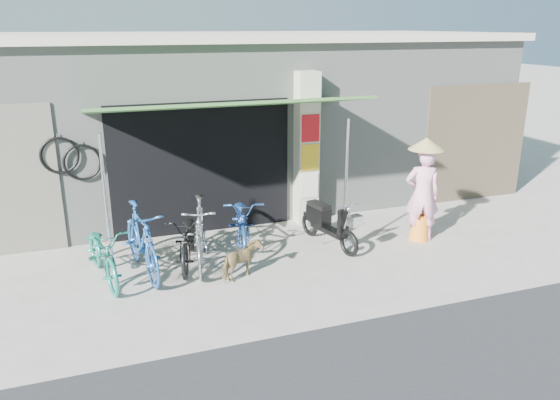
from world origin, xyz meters
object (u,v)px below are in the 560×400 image
object	(u,v)px
bike_teal	(103,253)
bike_blue	(142,240)
street_dog	(242,261)
bike_silver	(200,233)
bike_black	(189,238)
bike_navy	(243,222)
moped	(327,223)
nun	(423,191)

from	to	relation	value
bike_teal	bike_blue	size ratio (longest dim) A/B	0.94
bike_teal	street_dog	world-z (taller)	bike_teal
bike_teal	bike_silver	distance (m)	1.54
bike_blue	street_dog	bearing A→B (deg)	-34.54
bike_black	bike_navy	bearing A→B (deg)	34.38
street_dog	bike_navy	bearing A→B (deg)	-46.24
bike_blue	bike_silver	distance (m)	0.94
bike_black	bike_blue	bearing A→B (deg)	-155.34
bike_teal	bike_blue	distance (m)	0.61
bike_navy	moped	world-z (taller)	bike_navy
bike_blue	street_dog	world-z (taller)	bike_blue
moped	bike_silver	bearing A→B (deg)	169.14
bike_teal	moped	size ratio (longest dim) A/B	1.12
bike_teal	bike_black	world-z (taller)	bike_teal
bike_black	bike_silver	xyz separation A→B (m)	(0.17, -0.10, 0.10)
bike_blue	street_dog	xyz separation A→B (m)	(1.45, -0.71, -0.27)
bike_black	nun	size ratio (longest dim) A/B	0.90
bike_teal	nun	bearing A→B (deg)	-11.99
bike_silver	street_dog	distance (m)	0.92
bike_black	street_dog	size ratio (longest dim) A/B	2.42
bike_navy	moped	distance (m)	1.53
moped	nun	distance (m)	1.84
nun	street_dog	bearing A→B (deg)	29.80
bike_silver	nun	distance (m)	4.10
bike_teal	bike_black	size ratio (longest dim) A/B	1.02
bike_teal	bike_blue	xyz separation A→B (m)	(0.60, 0.06, 0.10)
nun	moped	bearing A→B (deg)	11.00
nun	bike_silver	bearing A→B (deg)	18.58
bike_teal	bike_navy	bearing A→B (deg)	2.10
moped	bike_blue	bearing A→B (deg)	168.75
bike_silver	nun	bearing A→B (deg)	9.38
bike_silver	street_dog	world-z (taller)	bike_silver
bike_black	moped	size ratio (longest dim) A/B	1.09
bike_teal	nun	xyz separation A→B (m)	(5.61, -0.13, 0.47)
bike_navy	bike_blue	bearing A→B (deg)	-152.74
moped	nun	xyz separation A→B (m)	(1.73, -0.32, 0.53)
bike_black	street_dog	world-z (taller)	bike_black
street_dog	nun	xyz separation A→B (m)	(3.57, 0.51, 0.64)
nun	bike_black	bearing A→B (deg)	17.30
bike_teal	bike_black	bearing A→B (deg)	-2.91
bike_teal	bike_blue	world-z (taller)	bike_blue
bike_silver	street_dog	bearing A→B (deg)	-43.00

